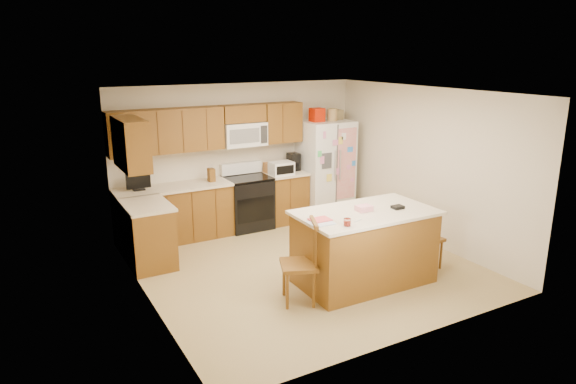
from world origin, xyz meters
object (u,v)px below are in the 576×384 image
refrigerator (325,168)px  windsor_chair_back (337,240)px  island (364,247)px  stove (248,202)px  windsor_chair_left (301,264)px  windsor_chair_right (425,238)px

refrigerator → windsor_chair_back: refrigerator is taller
refrigerator → windsor_chair_back: bearing=-118.8°
island → windsor_chair_back: island is taller
stove → windsor_chair_left: stove is taller
island → windsor_chair_back: size_ratio=2.15×
stove → island: stove is taller
windsor_chair_left → windsor_chair_right: bearing=0.9°
windsor_chair_right → windsor_chair_back: bearing=149.5°
stove → refrigerator: bearing=-2.3°
stove → windsor_chair_right: stove is taller
refrigerator → island: 2.98m
windsor_chair_left → windsor_chair_back: bearing=33.6°
windsor_chair_back → island: bearing=-87.9°
stove → refrigerator: 1.63m
island → windsor_chair_left: 1.03m
refrigerator → windsor_chair_left: 3.56m
refrigerator → windsor_chair_left: (-2.17, -2.79, -0.42)m
windsor_chair_left → windsor_chair_right: 2.08m
stove → windsor_chair_back: 2.23m
stove → windsor_chair_back: stove is taller
windsor_chair_right → refrigerator: bearing=88.0°
windsor_chair_left → windsor_chair_right: size_ratio=1.12×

